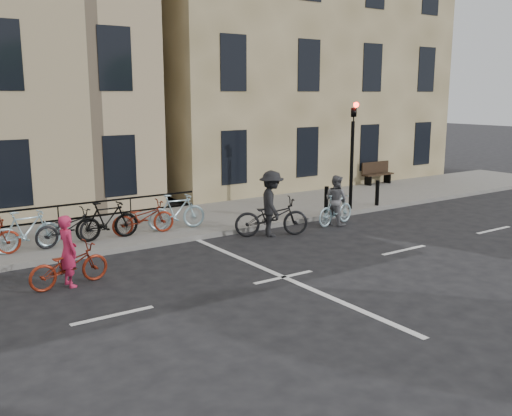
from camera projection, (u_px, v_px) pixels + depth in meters
ground at (284, 277)px, 12.86m from camera, size 120.00×120.00×0.00m
sidewalk at (33, 243)px, 15.48m from camera, size 46.00×4.00×0.15m
building_east at (270, 49)px, 27.14m from camera, size 14.00×10.00×12.00m
traffic_light at (353, 142)px, 19.32m from camera, size 0.18×0.30×3.90m
bollard_east at (326, 200)px, 18.95m from camera, size 0.14×0.14×0.90m
bollard_west at (377, 193)px, 20.28m from camera, size 0.14×0.14×0.90m
bench at (377, 172)px, 25.08m from camera, size 1.60×0.41×0.97m
parked_bikes at (46, 229)px, 14.66m from camera, size 9.35×1.23×1.05m
cyclist_pink at (69, 262)px, 12.20m from camera, size 1.81×0.82×1.56m
cyclist_grey at (336, 205)px, 17.89m from camera, size 1.69×0.86×1.58m
cyclist_dark at (271, 211)px, 16.46m from camera, size 2.27×1.57×1.91m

